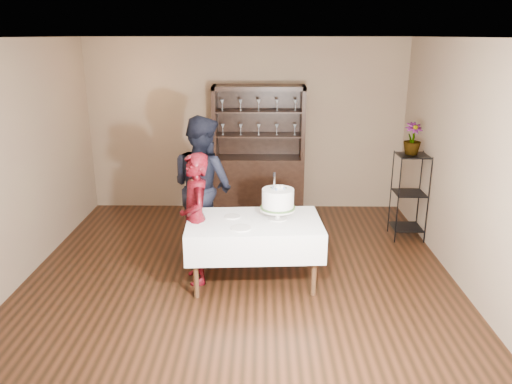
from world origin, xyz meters
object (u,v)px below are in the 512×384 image
cake_table (254,235)px  cake (278,200)px  plant_etagere (409,193)px  potted_plant (413,139)px  woman (196,219)px  china_hutch (259,171)px  man (203,186)px

cake_table → cake: 0.48m
plant_etagere → potted_plant: potted_plant is taller
cake → potted_plant: (1.83, 1.32, 0.43)m
woman → cake_table: bearing=70.2°
china_hutch → cake: 2.37m
woman → cake: woman is taller
plant_etagere → cake_table: size_ratio=0.78×
cake_table → potted_plant: (2.10, 1.38, 0.83)m
plant_etagere → potted_plant: size_ratio=2.81×
plant_etagere → woman: bearing=-154.4°
cake → potted_plant: potted_plant is taller
potted_plant → cake: bearing=-144.1°
cake → china_hutch: bearing=95.7°
woman → potted_plant: potted_plant is taller
cake → cake_table: bearing=-168.0°
man → potted_plant: 2.86m
potted_plant → china_hutch: bearing=153.8°
china_hutch → plant_etagere: (2.08, -1.05, -0.01)m
china_hutch → man: (-0.70, -1.59, 0.23)m
plant_etagere → cake: (-1.85, -1.29, 0.32)m
cake_table → plant_etagere: bearing=32.5°
man → cake: man is taller
china_hutch → plant_etagere: bearing=-26.8°
china_hutch → potted_plant: bearing=-26.2°
cake → man: bearing=140.9°
woman → potted_plant: size_ratio=3.54×
china_hutch → man: china_hutch is taller
cake → potted_plant: 2.30m
plant_etagere → cake_table: bearing=-147.5°
plant_etagere → cake: bearing=-145.1°
plant_etagere → man: man is taller
potted_plant → woman: bearing=-153.7°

